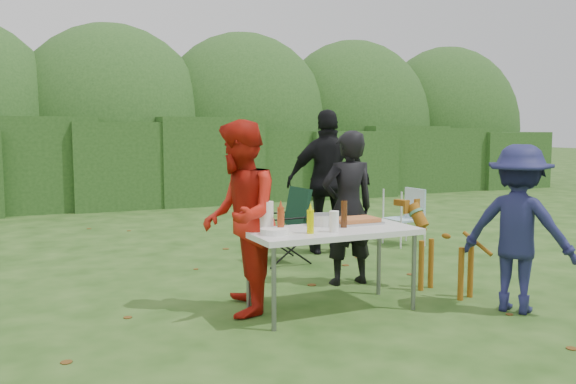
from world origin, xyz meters
name	(u,v)px	position (x,y,z in m)	size (l,w,h in m)	color
ground	(290,310)	(0.00, 0.00, 0.00)	(80.00, 80.00, 0.00)	#1E4211
hedge_row	(126,166)	(0.00, 8.00, 0.85)	(22.00, 1.40, 1.70)	#23471C
shrub_backdrop	(113,129)	(0.00, 9.60, 1.60)	(20.00, 2.60, 3.20)	#3D6628
folding_table	(332,235)	(0.33, -0.16, 0.69)	(1.50, 0.70, 0.74)	silver
person_cook	(348,208)	(0.95, 0.60, 0.80)	(0.58, 0.38, 1.60)	black
person_red_jacket	(239,218)	(-0.42, 0.13, 0.85)	(0.82, 0.64, 1.70)	red
person_black_puffy	(329,182)	(1.53, 2.09, 0.93)	(1.09, 0.45, 1.86)	black
child	(518,228)	(1.83, -0.84, 0.74)	(0.96, 0.55, 1.48)	#1A1D48
dog	(446,250)	(1.62, -0.13, 0.44)	(0.92, 0.37, 0.87)	#8D5314
camping_chair	(282,225)	(0.74, 1.81, 0.46)	(0.57, 0.57, 0.91)	#123121
lawn_chair	(404,217)	(2.74, 2.13, 0.40)	(0.47, 0.47, 0.79)	#4B96B6
food_tray	(356,223)	(0.67, 0.00, 0.75)	(0.45, 0.30, 0.02)	#B7B7BA
focaccia_bread	(356,220)	(0.67, 0.00, 0.78)	(0.40, 0.26, 0.04)	#BF6B36
mustard_bottle	(310,222)	(0.05, -0.29, 0.84)	(0.06, 0.06, 0.20)	#C7CA00
ketchup_bottle	(281,220)	(-0.16, -0.17, 0.85)	(0.06, 0.06, 0.22)	#A33A19
beer_bottle	(344,214)	(0.47, -0.14, 0.86)	(0.06, 0.06, 0.24)	#47230F
paper_towel_roll	(266,217)	(-0.25, -0.06, 0.87)	(0.12, 0.12, 0.26)	white
cup_stack	(334,221)	(0.27, -0.31, 0.83)	(0.08, 0.08, 0.18)	white
pasta_bowl	(324,220)	(0.37, 0.05, 0.79)	(0.26, 0.26, 0.10)	silver
plate_stack	(275,231)	(-0.24, -0.20, 0.77)	(0.24, 0.24, 0.05)	white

